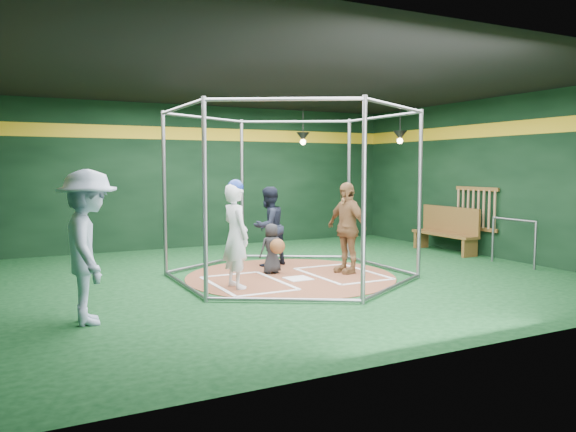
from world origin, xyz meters
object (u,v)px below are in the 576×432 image
batter_figure (236,234)px  visitor_leopard (347,228)px  umpire (269,226)px  dugout_bench (447,229)px

batter_figure → visitor_leopard: 2.36m
umpire → dugout_bench: bearing=155.0°
visitor_leopard → umpire: visitor_leopard is taller
dugout_bench → umpire: bearing=177.8°
umpire → dugout_bench: (4.53, -0.17, -0.26)m
visitor_leopard → dugout_bench: 3.74m
batter_figure → umpire: (1.35, 1.63, -0.09)m
visitor_leopard → umpire: size_ratio=1.07×
batter_figure → dugout_bench: bearing=13.9°
batter_figure → visitor_leopard: batter_figure is taller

